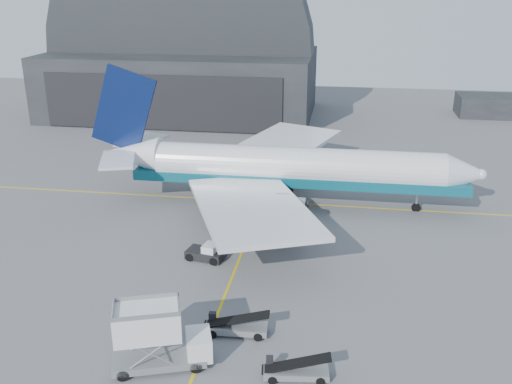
% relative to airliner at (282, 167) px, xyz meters
% --- Properties ---
extents(ground, '(200.00, 200.00, 0.00)m').
position_rel_airliner_xyz_m(ground, '(-2.31, -19.80, -4.48)').
color(ground, '#565659').
rests_on(ground, ground).
extents(taxi_lines, '(80.00, 42.12, 0.02)m').
position_rel_airliner_xyz_m(taxi_lines, '(-2.31, -7.13, -4.47)').
color(taxi_lines, gold).
rests_on(taxi_lines, ground).
extents(hangar, '(50.00, 28.30, 28.00)m').
position_rel_airliner_xyz_m(hangar, '(-24.31, 45.15, 5.06)').
color(hangar, black).
rests_on(hangar, ground).
extents(distant_bldg_a, '(14.00, 8.00, 4.00)m').
position_rel_airliner_xyz_m(distant_bldg_a, '(35.69, 52.20, -4.48)').
color(distant_bldg_a, black).
rests_on(distant_bldg_a, ground).
extents(airliner, '(45.59, 44.21, 16.00)m').
position_rel_airliner_xyz_m(airliner, '(0.00, 0.00, 0.00)').
color(airliner, white).
rests_on(airliner, ground).
extents(catering_truck, '(7.14, 4.49, 4.61)m').
position_rel_airliner_xyz_m(catering_truck, '(-4.89, -31.43, -2.14)').
color(catering_truck, gray).
rests_on(catering_truck, ground).
extents(pushback_tug, '(3.84, 2.67, 1.63)m').
position_rel_airliner_xyz_m(pushback_tug, '(-5.38, -15.31, -3.86)').
color(pushback_tug, black).
rests_on(pushback_tug, ground).
extents(belt_loader_a, '(4.68, 2.06, 1.76)m').
position_rel_airliner_xyz_m(belt_loader_a, '(4.46, -31.18, -3.94)').
color(belt_loader_a, gray).
rests_on(belt_loader_a, ground).
extents(belt_loader_b, '(5.00, 1.95, 1.89)m').
position_rel_airliner_xyz_m(belt_loader_b, '(-0.40, -26.82, -3.89)').
color(belt_loader_b, gray).
rests_on(belt_loader_b, ground).
extents(traffic_cone, '(0.41, 0.41, 0.59)m').
position_rel_airliner_xyz_m(traffic_cone, '(-5.09, -13.67, -4.20)').
color(traffic_cone, red).
rests_on(traffic_cone, ground).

